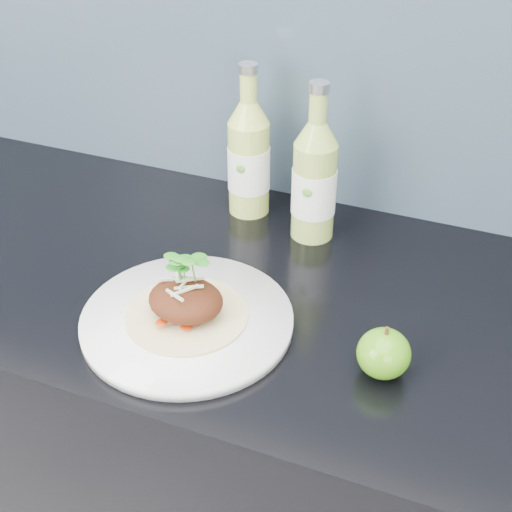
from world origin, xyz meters
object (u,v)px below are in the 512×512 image
(cider_bottle_left, at_px, (249,158))
(dinner_plate, at_px, (187,320))
(green_apple, at_px, (384,353))
(cider_bottle_right, at_px, (314,181))

(cider_bottle_left, bearing_deg, dinner_plate, -96.38)
(dinner_plate, xyz_separation_m, green_apple, (0.28, 0.01, 0.02))
(cider_bottle_left, bearing_deg, cider_bottle_right, -28.37)
(cider_bottle_right, bearing_deg, cider_bottle_left, 175.02)
(green_apple, height_order, cider_bottle_right, cider_bottle_right)
(dinner_plate, relative_size, cider_bottle_left, 1.17)
(dinner_plate, xyz_separation_m, cider_bottle_left, (-0.04, 0.32, 0.09))
(green_apple, xyz_separation_m, cider_bottle_right, (-0.19, 0.28, 0.07))
(green_apple, distance_m, cider_bottle_right, 0.35)
(dinner_plate, height_order, cider_bottle_right, cider_bottle_right)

